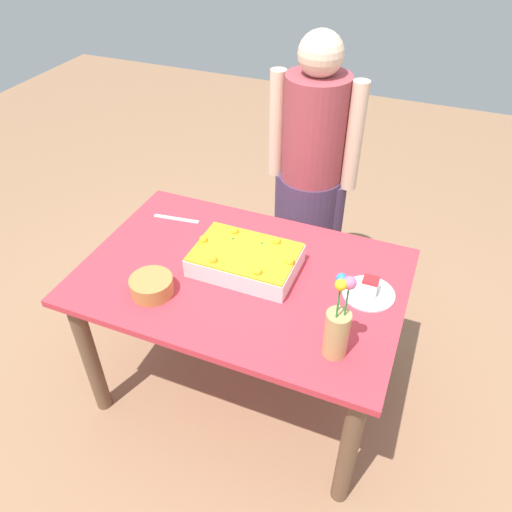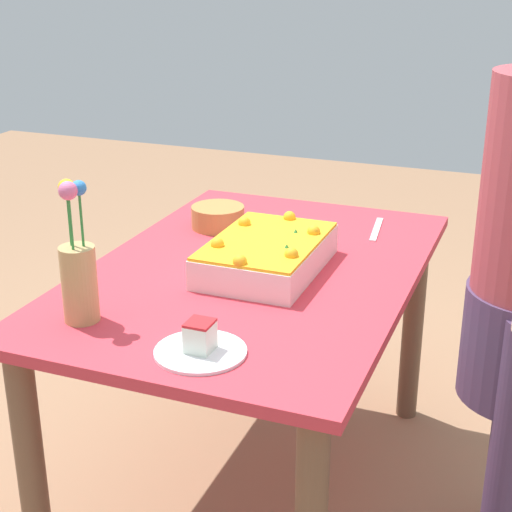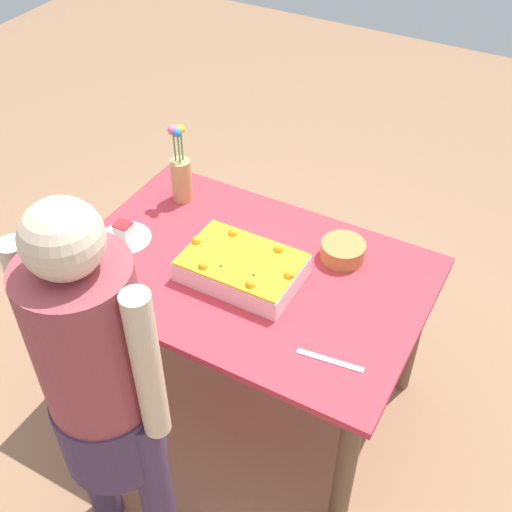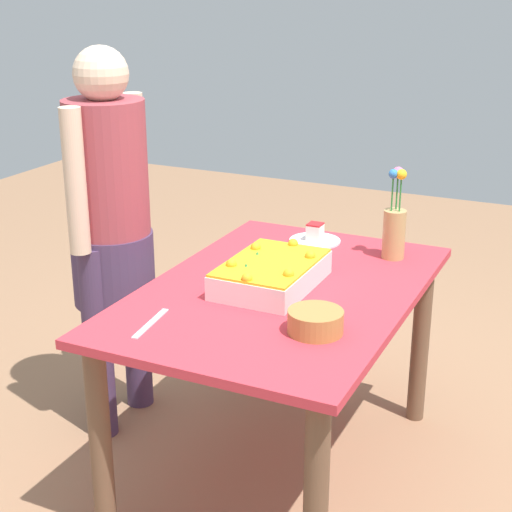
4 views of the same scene
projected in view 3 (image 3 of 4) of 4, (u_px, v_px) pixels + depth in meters
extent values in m
plane|color=#986E4F|center=(249.00, 390.00, 2.83)|extent=(8.00, 8.00, 0.00)
cube|color=#CB3340|center=(247.00, 273.00, 2.36)|extent=(1.30, 0.86, 0.03)
cylinder|color=brown|center=(413.00, 331.00, 2.62)|extent=(0.07, 0.07, 0.69)
cylinder|color=brown|center=(180.00, 244.00, 3.04)|extent=(0.07, 0.07, 0.69)
cylinder|color=brown|center=(345.00, 471.00, 2.16)|extent=(0.07, 0.07, 0.69)
cylinder|color=brown|center=(80.00, 345.00, 2.57)|extent=(0.07, 0.07, 0.69)
cube|color=#F5D9D6|center=(242.00, 268.00, 2.29)|extent=(0.42, 0.28, 0.08)
cube|color=#FAAA1F|center=(241.00, 259.00, 2.27)|extent=(0.41, 0.28, 0.01)
sphere|color=#FAAA1F|center=(197.00, 241.00, 2.33)|extent=(0.04, 0.04, 0.04)
sphere|color=#FAAA1F|center=(203.00, 266.00, 2.23)|extent=(0.04, 0.04, 0.04)
sphere|color=#FAAA1F|center=(250.00, 284.00, 2.16)|extent=(0.04, 0.04, 0.04)
sphere|color=#FAAA1F|center=(289.00, 275.00, 2.19)|extent=(0.04, 0.04, 0.04)
sphere|color=#FAAA1F|center=(279.00, 249.00, 2.29)|extent=(0.04, 0.04, 0.04)
sphere|color=#FAAA1F|center=(233.00, 233.00, 2.36)|extent=(0.04, 0.04, 0.04)
cone|color=#2D8438|center=(254.00, 275.00, 2.20)|extent=(0.02, 0.02, 0.02)
cone|color=#2D8438|center=(221.00, 266.00, 2.23)|extent=(0.02, 0.02, 0.02)
cylinder|color=white|center=(125.00, 238.00, 2.48)|extent=(0.20, 0.20, 0.01)
cube|color=white|center=(124.00, 231.00, 2.45)|extent=(0.06, 0.06, 0.06)
cube|color=red|center=(123.00, 225.00, 2.43)|extent=(0.06, 0.06, 0.01)
cube|color=silver|center=(330.00, 360.00, 2.03)|extent=(0.22, 0.05, 0.00)
cylinder|color=tan|center=(181.00, 180.00, 2.62)|extent=(0.08, 0.08, 0.18)
cylinder|color=#2D8438|center=(174.00, 145.00, 2.51)|extent=(0.01, 0.01, 0.14)
sphere|color=pink|center=(173.00, 130.00, 2.47)|extent=(0.04, 0.04, 0.04)
cylinder|color=#2D8438|center=(179.00, 148.00, 2.50)|extent=(0.01, 0.01, 0.14)
sphere|color=#2F79CA|center=(177.00, 133.00, 2.45)|extent=(0.03, 0.03, 0.03)
cylinder|color=#2D8438|center=(182.00, 145.00, 2.52)|extent=(0.01, 0.01, 0.14)
sphere|color=yellow|center=(180.00, 129.00, 2.47)|extent=(0.04, 0.04, 0.04)
cylinder|color=#B37C3E|center=(343.00, 251.00, 2.37)|extent=(0.17, 0.17, 0.07)
cylinder|color=#473354|center=(156.00, 488.00, 2.07)|extent=(0.11, 0.11, 0.78)
cylinder|color=#473354|center=(92.00, 454.00, 2.16)|extent=(0.11, 0.11, 0.78)
cylinder|color=#473354|center=(111.00, 424.00, 1.93)|extent=(0.32, 0.31, 0.28)
cylinder|color=#9D3F48|center=(89.00, 341.00, 1.68)|extent=(0.30, 0.30, 0.52)
sphere|color=beige|center=(62.00, 239.00, 1.45)|extent=(0.20, 0.20, 0.20)
cylinder|color=beige|center=(147.00, 368.00, 1.61)|extent=(0.08, 0.08, 0.52)
cylinder|color=beige|center=(35.00, 316.00, 1.75)|extent=(0.08, 0.08, 0.52)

